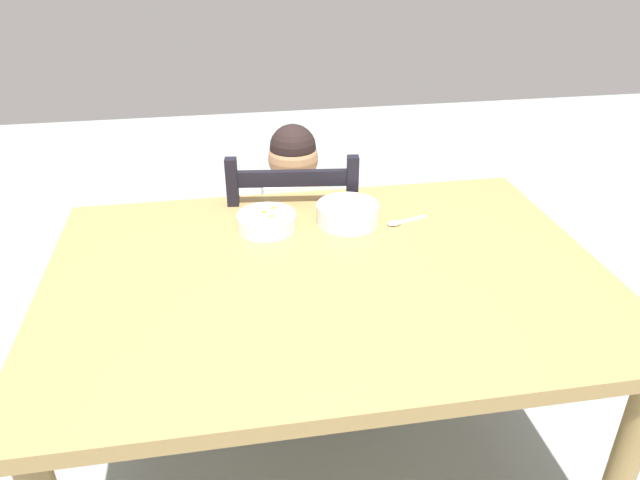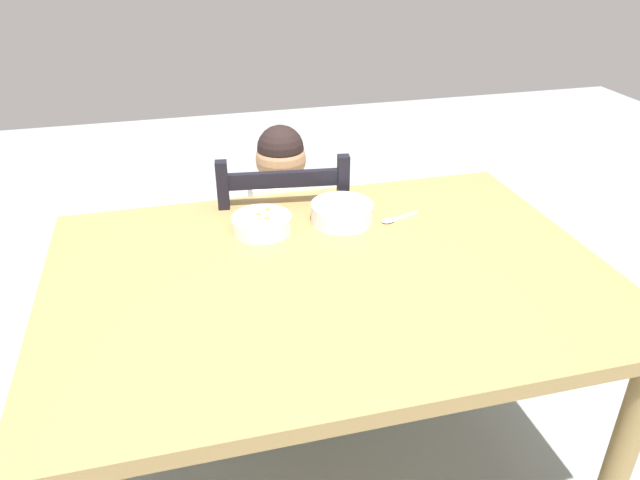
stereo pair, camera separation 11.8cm
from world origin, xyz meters
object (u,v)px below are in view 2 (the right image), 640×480
dining_table (329,300)px  spoon (393,219)px  bowl_of_peas (342,212)px  bowl_of_carrots (262,223)px  dining_chair (284,265)px  child_figure (284,220)px

dining_table → spoon: spoon is taller
bowl_of_peas → bowl_of_carrots: bowl_of_peas is taller
dining_table → bowl_of_peas: bearing=67.4°
bowl_of_peas → spoon: (0.15, -0.03, -0.03)m
dining_chair → bowl_of_peas: 0.47m
child_figure → bowl_of_peas: size_ratio=5.23×
dining_chair → bowl_of_carrots: (-0.12, -0.30, 0.33)m
dining_table → bowl_of_carrots: size_ratio=8.36×
spoon → dining_table: bearing=-138.7°
dining_chair → bowl_of_peas: size_ratio=4.95×
dining_table → child_figure: child_figure is taller
child_figure → bowl_of_carrots: child_figure is taller
child_figure → bowl_of_carrots: size_ratio=5.60×
child_figure → spoon: 0.44m
bowl_of_carrots → child_figure: bearing=67.3°
dining_chair → spoon: 0.54m
child_figure → bowl_of_peas: child_figure is taller
child_figure → bowl_of_carrots: 0.35m
child_figure → spoon: size_ratio=7.15×
bowl_of_carrots → bowl_of_peas: bearing=-0.0°
dining_chair → child_figure: size_ratio=0.95×
bowl_of_carrots → spoon: 0.40m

